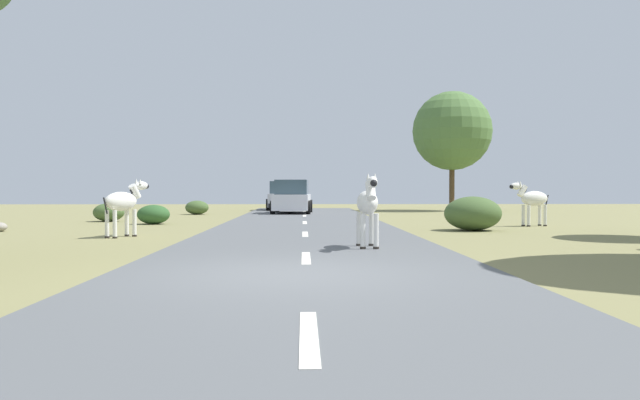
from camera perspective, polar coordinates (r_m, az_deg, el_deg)
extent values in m
plane|color=olive|center=(9.38, -2.46, -6.99)|extent=(90.00, 90.00, 0.00)
cube|color=#56595B|center=(9.37, -1.24, -6.84)|extent=(6.00, 64.00, 0.05)
cube|color=silver|center=(5.43, -1.03, -12.31)|extent=(0.16, 2.00, 0.01)
cube|color=silver|center=(11.35, -1.29, -5.33)|extent=(0.16, 2.00, 0.01)
cube|color=silver|center=(17.33, -1.37, -3.14)|extent=(0.16, 2.00, 0.01)
cube|color=silver|center=(23.32, -1.41, -2.08)|extent=(0.16, 2.00, 0.01)
cube|color=silver|center=(29.31, -1.43, -1.45)|extent=(0.16, 2.00, 0.01)
cube|color=silver|center=(35.31, -1.45, -1.04)|extent=(0.16, 2.00, 0.01)
ellipsoid|color=silver|center=(13.39, 4.36, -0.24)|extent=(0.47, 1.11, 0.52)
cylinder|color=silver|center=(13.05, 3.95, -2.88)|extent=(0.11, 0.11, 0.75)
cylinder|color=#28231E|center=(13.08, 3.95, -4.40)|extent=(0.13, 0.13, 0.05)
cylinder|color=silver|center=(13.09, 5.16, -2.87)|extent=(0.11, 0.11, 0.75)
cylinder|color=#28231E|center=(13.11, 5.16, -4.38)|extent=(0.13, 0.13, 0.05)
cylinder|color=silver|center=(13.76, 3.58, -2.68)|extent=(0.11, 0.11, 0.75)
cylinder|color=#28231E|center=(13.78, 3.58, -4.12)|extent=(0.13, 0.13, 0.05)
cylinder|color=silver|center=(13.79, 4.73, -2.67)|extent=(0.11, 0.11, 0.75)
cylinder|color=#28231E|center=(13.82, 4.73, -4.11)|extent=(0.13, 0.13, 0.05)
cylinder|color=silver|center=(12.87, 4.66, 0.90)|extent=(0.21, 0.40, 0.44)
cube|color=black|center=(12.87, 4.66, 1.29)|extent=(0.05, 0.36, 0.30)
ellipsoid|color=silver|center=(12.62, 4.82, 1.63)|extent=(0.21, 0.48, 0.24)
ellipsoid|color=black|center=(12.43, 4.94, 1.56)|extent=(0.14, 0.17, 0.14)
cone|color=silver|center=(12.73, 4.44, 2.16)|extent=(0.09, 0.09, 0.14)
cone|color=silver|center=(12.75, 5.06, 2.16)|extent=(0.09, 0.09, 0.14)
cylinder|color=black|center=(13.94, 4.06, -0.60)|extent=(0.04, 0.16, 0.44)
ellipsoid|color=silver|center=(17.66, -17.79, -0.13)|extent=(0.91, 1.18, 0.52)
cylinder|color=silver|center=(17.84, -16.64, -2.03)|extent=(0.15, 0.15, 0.75)
cylinder|color=#28231E|center=(17.86, -16.63, -3.15)|extent=(0.17, 0.17, 0.05)
cylinder|color=silver|center=(18.04, -17.29, -2.00)|extent=(0.15, 0.15, 0.75)
cylinder|color=#28231E|center=(18.06, -17.28, -3.11)|extent=(0.17, 0.17, 0.05)
cylinder|color=silver|center=(17.33, -18.29, -2.12)|extent=(0.15, 0.15, 0.75)
cylinder|color=#28231E|center=(17.35, -18.28, -3.28)|extent=(0.17, 0.17, 0.05)
cylinder|color=silver|center=(17.53, -18.93, -2.09)|extent=(0.15, 0.15, 0.75)
cylinder|color=#28231E|center=(17.55, -18.93, -3.24)|extent=(0.17, 0.17, 0.05)
cylinder|color=silver|center=(18.04, -16.61, 0.76)|extent=(0.36, 0.44, 0.44)
cube|color=black|center=(18.04, -16.61, 1.04)|extent=(0.21, 0.34, 0.31)
ellipsoid|color=silver|center=(18.22, -16.05, 1.28)|extent=(0.41, 0.52, 0.24)
ellipsoid|color=black|center=(18.36, -15.64, 1.22)|extent=(0.20, 0.21, 0.14)
cone|color=silver|center=(18.09, -16.15, 1.66)|extent=(0.12, 0.12, 0.14)
cone|color=silver|center=(18.19, -16.47, 1.65)|extent=(0.12, 0.12, 0.14)
cylinder|color=black|center=(17.28, -19.07, -0.49)|extent=(0.11, 0.16, 0.45)
ellipsoid|color=silver|center=(23.15, 19.05, 0.13)|extent=(1.19, 0.80, 0.52)
cylinder|color=silver|center=(23.04, 18.13, -1.36)|extent=(0.14, 0.14, 0.75)
cylinder|color=#28231E|center=(23.06, 18.12, -2.23)|extent=(0.16, 0.16, 0.05)
cylinder|color=silver|center=(22.82, 18.58, -1.38)|extent=(0.14, 0.14, 0.75)
cylinder|color=#28231E|center=(22.84, 18.58, -2.26)|extent=(0.16, 0.16, 0.05)
cylinder|color=silver|center=(23.51, 19.48, -1.32)|extent=(0.14, 0.14, 0.75)
cylinder|color=#28231E|center=(23.53, 19.48, -2.18)|extent=(0.16, 0.16, 0.05)
cylinder|color=silver|center=(23.30, 19.94, -1.34)|extent=(0.14, 0.14, 0.75)
cylinder|color=#28231E|center=(23.32, 19.93, -2.21)|extent=(0.16, 0.16, 0.05)
cylinder|color=silver|center=(22.81, 18.04, 0.80)|extent=(0.44, 0.32, 0.44)
cube|color=black|center=(22.81, 18.04, 1.03)|extent=(0.36, 0.16, 0.31)
ellipsoid|color=silver|center=(22.64, 17.54, 1.22)|extent=(0.52, 0.35, 0.24)
ellipsoid|color=black|center=(22.52, 17.16, 1.18)|extent=(0.21, 0.19, 0.14)
cone|color=silver|center=(22.77, 17.66, 1.52)|extent=(0.12, 0.12, 0.14)
cone|color=silver|center=(22.66, 17.89, 1.52)|extent=(0.12, 0.12, 0.14)
cylinder|color=black|center=(23.52, 20.07, -0.11)|extent=(0.16, 0.09, 0.45)
cube|color=silver|center=(32.69, -2.57, -0.19)|extent=(2.00, 4.28, 0.80)
cube|color=#334751|center=(32.48, -2.59, 1.18)|extent=(1.74, 2.28, 0.76)
cube|color=black|center=(34.85, -2.33, -0.56)|extent=(1.72, 0.24, 0.24)
cylinder|color=black|center=(34.00, -0.90, -0.55)|extent=(0.25, 0.69, 0.68)
cylinder|color=black|center=(34.11, -3.92, -0.54)|extent=(0.25, 0.69, 0.68)
cylinder|color=black|center=(31.30, -1.09, -0.68)|extent=(0.25, 0.69, 0.68)
cylinder|color=black|center=(31.42, -4.37, -0.67)|extent=(0.25, 0.69, 0.68)
cube|color=silver|center=(38.15, -3.36, -0.02)|extent=(1.88, 4.23, 0.80)
cube|color=#334751|center=(38.35, -3.36, 1.15)|extent=(1.68, 2.23, 0.76)
cube|color=black|center=(36.00, -3.40, -0.52)|extent=(1.71, 0.19, 0.24)
cylinder|color=black|center=(36.83, -4.79, -0.43)|extent=(0.23, 0.68, 0.68)
cylinder|color=black|center=(36.81, -1.99, -0.43)|extent=(0.23, 0.68, 0.68)
cylinder|color=black|center=(39.53, -4.64, -0.33)|extent=(0.23, 0.68, 0.68)
cylinder|color=black|center=(39.51, -2.03, -0.33)|extent=(0.23, 0.68, 0.68)
cylinder|color=#4C3823|center=(38.37, 11.99, 1.21)|extent=(0.32, 0.32, 2.92)
sphere|color=#4C7038|center=(38.53, 12.01, 6.22)|extent=(4.76, 4.76, 4.76)
ellipsoid|color=#425B2D|center=(26.49, -18.79, -1.08)|extent=(1.24, 1.11, 0.74)
ellipsoid|color=#425B2D|center=(32.64, -11.21, -0.68)|extent=(1.20, 1.08, 0.72)
ellipsoid|color=#425B2D|center=(20.17, 13.83, -1.21)|extent=(1.79, 1.61, 1.08)
ellipsoid|color=#2D5628|center=(23.98, -15.01, -1.29)|extent=(1.20, 1.08, 0.72)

